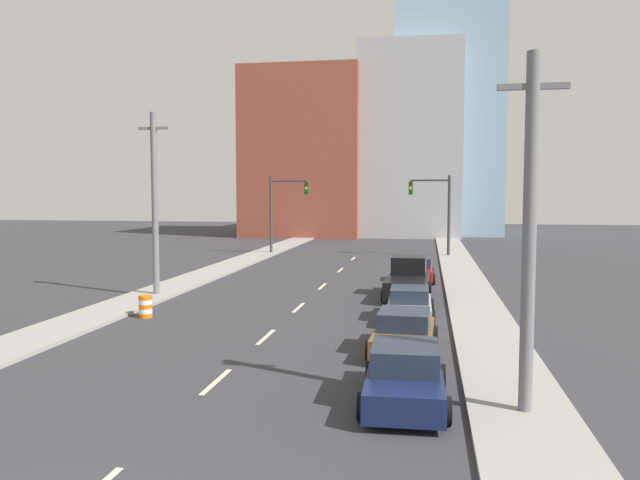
% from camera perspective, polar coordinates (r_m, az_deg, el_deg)
% --- Properties ---
extents(sidewalk_left, '(2.55, 97.75, 0.14)m').
position_cam_1_polar(sidewalk_left, '(58.42, -4.03, -0.77)').
color(sidewalk_left, gray).
rests_on(sidewalk_left, ground).
extents(sidewalk_right, '(2.55, 97.75, 0.14)m').
position_cam_1_polar(sidewalk_right, '(56.80, 12.02, -1.00)').
color(sidewalk_right, gray).
rests_on(sidewalk_right, ground).
extents(lane_stripe_at_9m, '(0.16, 2.40, 0.01)m').
position_cam_1_polar(lane_stripe_at_9m, '(18.21, -9.46, -12.63)').
color(lane_stripe_at_9m, beige).
rests_on(lane_stripe_at_9m, ground).
extents(lane_stripe_at_14m, '(0.16, 2.40, 0.01)m').
position_cam_1_polar(lane_stripe_at_14m, '(23.29, -4.96, -8.81)').
color(lane_stripe_at_14m, beige).
rests_on(lane_stripe_at_14m, ground).
extents(lane_stripe_at_20m, '(0.16, 2.40, 0.01)m').
position_cam_1_polar(lane_stripe_at_20m, '(28.95, -1.96, -6.18)').
color(lane_stripe_at_20m, beige).
rests_on(lane_stripe_at_20m, ground).
extents(lane_stripe_at_27m, '(0.16, 2.40, 0.01)m').
position_cam_1_polar(lane_stripe_at_27m, '(35.35, 0.21, -4.25)').
color(lane_stripe_at_27m, beige).
rests_on(lane_stripe_at_27m, ground).
extents(lane_stripe_at_34m, '(0.16, 2.40, 0.01)m').
position_cam_1_polar(lane_stripe_at_34m, '(42.69, 1.88, -2.76)').
color(lane_stripe_at_34m, beige).
rests_on(lane_stripe_at_34m, ground).
extents(lane_stripe_at_42m, '(0.16, 2.40, 0.01)m').
position_cam_1_polar(lane_stripe_at_42m, '(50.06, 3.05, -1.71)').
color(lane_stripe_at_42m, beige).
rests_on(lane_stripe_at_42m, ground).
extents(building_brick_left, '(14.00, 16.00, 19.89)m').
position_cam_1_polar(building_brick_left, '(78.85, -1.03, 7.76)').
color(building_brick_left, brown).
rests_on(building_brick_left, ground).
extents(building_office_center, '(12.00, 20.00, 22.64)m').
position_cam_1_polar(building_office_center, '(81.58, 8.35, 8.57)').
color(building_office_center, '#A8A8AD').
rests_on(building_office_center, ground).
extents(building_glass_right, '(13.00, 20.00, 27.68)m').
position_cam_1_polar(building_glass_right, '(85.79, 11.54, 10.01)').
color(building_glass_right, '#8CADC6').
rests_on(building_glass_right, ground).
extents(traffic_signal_left, '(3.42, 0.35, 6.69)m').
position_cam_1_polar(traffic_signal_left, '(53.57, -3.61, 3.23)').
color(traffic_signal_left, '#38383D').
rests_on(traffic_signal_left, ground).
extents(traffic_signal_right, '(3.42, 0.35, 6.69)m').
position_cam_1_polar(traffic_signal_right, '(52.13, 10.76, 3.13)').
color(traffic_signal_right, '#38383D').
rests_on(traffic_signal_right, ground).
extents(utility_pole_right_near, '(1.60, 0.32, 8.53)m').
position_cam_1_polar(utility_pole_right_near, '(15.30, 18.60, 0.67)').
color(utility_pole_right_near, slate).
rests_on(utility_pole_right_near, ground).
extents(utility_pole_left_mid, '(1.60, 0.32, 9.32)m').
position_cam_1_polar(utility_pole_left_mid, '(32.66, -14.87, 3.31)').
color(utility_pole_left_mid, slate).
rests_on(utility_pole_left_mid, ground).
extents(traffic_barrel, '(0.56, 0.56, 0.95)m').
position_cam_1_polar(traffic_barrel, '(27.62, -15.66, -5.87)').
color(traffic_barrel, orange).
rests_on(traffic_barrel, ground).
extents(sedan_navy, '(2.23, 4.48, 1.50)m').
position_cam_1_polar(sedan_navy, '(16.22, 7.77, -12.25)').
color(sedan_navy, '#141E47').
rests_on(sedan_navy, ground).
extents(sedan_brown, '(2.28, 4.32, 1.40)m').
position_cam_1_polar(sedan_brown, '(21.11, 7.68, -8.44)').
color(sedan_brown, brown).
rests_on(sedan_brown, ground).
extents(sedan_silver, '(2.09, 4.33, 1.36)m').
position_cam_1_polar(sedan_silver, '(26.37, 8.19, -5.88)').
color(sedan_silver, '#B2B2BC').
rests_on(sedan_silver, ground).
extents(pickup_truck_black, '(2.41, 5.45, 2.01)m').
position_cam_1_polar(pickup_truck_black, '(31.90, 8.04, -3.76)').
color(pickup_truck_black, black).
rests_on(pickup_truck_black, ground).
extents(sedan_red, '(2.15, 4.43, 1.43)m').
position_cam_1_polar(sedan_red, '(37.83, 8.85, -2.74)').
color(sedan_red, red).
rests_on(sedan_red, ground).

